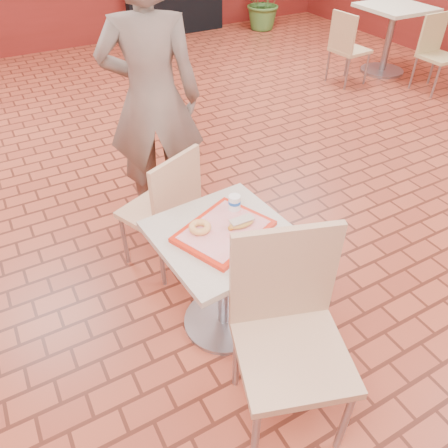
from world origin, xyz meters
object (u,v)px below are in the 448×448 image
long_john_donut (241,223)px  second_table (391,28)px  chair_second_left (347,45)px  potted_plant (265,1)px  paper_cup (234,202)px  chair_main_front (288,327)px  serving_tray (224,231)px  customer (152,99)px  main_table (224,266)px  chair_second_front (436,49)px  ring_donut (200,227)px  chair_main_back (166,206)px

long_john_donut → second_table: bearing=34.9°
long_john_donut → chair_second_left: size_ratio=0.17×
potted_plant → paper_cup: bearing=-124.9°
chair_main_front → potted_plant: size_ratio=1.16×
serving_tray → paper_cup: size_ratio=5.49×
chair_second_left → serving_tray: bearing=126.0°
customer → main_table: bearing=106.7°
customer → serving_tray: customer is taller
chair_second_front → potted_plant: (-0.30, 3.19, -0.04)m
customer → paper_cup: (0.00, -1.09, -0.15)m
serving_tray → second_table: 4.69m
paper_cup → potted_plant: 6.12m
serving_tray → potted_plant: bearing=54.7°
long_john_donut → potted_plant: 6.26m
serving_tray → long_john_donut: bearing=-13.4°
chair_main_front → potted_plant: bearing=76.1°
second_table → ring_donut: bearing=-147.2°
chair_second_left → chair_second_front: size_ratio=1.00×
main_table → paper_cup: 0.34m
potted_plant → serving_tray: bearing=-125.3°
second_table → long_john_donut: bearing=-145.1°
serving_tray → long_john_donut: (0.08, -0.02, 0.03)m
paper_cup → second_table: 4.52m
chair_main_front → potted_plant: 6.74m
main_table → paper_cup: size_ratio=8.61×
paper_cup → potted_plant: potted_plant is taller
serving_tray → paper_cup: 0.19m
main_table → chair_main_back: size_ratio=0.80×
chair_main_front → long_john_donut: chair_main_front is taller
chair_second_front → chair_second_left: bearing=141.8°
second_table → chair_main_back: bearing=-153.0°
ring_donut → paper_cup: (0.24, 0.07, 0.02)m
ring_donut → second_table: (3.99, 2.58, -0.19)m
main_table → chair_second_front: size_ratio=0.82×
ring_donut → second_table: size_ratio=0.14×
second_table → potted_plant: (-0.26, 2.50, -0.11)m
ring_donut → chair_second_front: size_ratio=0.13×
potted_plant → ring_donut: bearing=-126.3°
chair_main_back → customer: customer is taller
customer → long_john_donut: (-0.04, -1.23, -0.17)m
main_table → chair_second_front: bearing=26.3°
second_table → serving_tray: bearing=-145.9°
chair_main_back → serving_tray: size_ratio=1.96×
paper_cup → chair_second_left: 3.88m
ring_donut → potted_plant: size_ratio=0.13×
paper_cup → chair_second_left: bearing=39.3°
chair_main_front → main_table: bearing=109.7°
customer → second_table: 4.04m
ring_donut → chair_main_back: bearing=86.3°
potted_plant → long_john_donut: bearing=-124.5°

